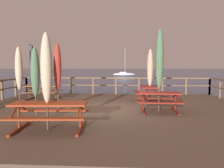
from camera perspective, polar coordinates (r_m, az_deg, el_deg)
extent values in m
plane|color=navy|center=(9.26, -0.29, -10.93)|extent=(600.00, 600.00, 0.00)
cube|color=brown|center=(9.17, -0.29, -8.82)|extent=(12.25, 10.45, 0.70)
cube|color=brown|center=(14.01, 1.03, 1.59)|extent=(11.95, 0.09, 0.08)
cube|color=brown|center=(14.04, 1.03, -0.33)|extent=(11.95, 0.07, 0.06)
cube|color=brown|center=(15.49, -21.65, -0.39)|extent=(0.10, 0.10, 1.05)
cube|color=brown|center=(14.92, -16.45, -0.43)|extent=(0.10, 0.10, 1.05)
cube|color=brown|center=(14.48, -10.87, -0.48)|extent=(0.10, 0.10, 1.05)
cube|color=brown|center=(14.19, -5.01, -0.51)|extent=(0.10, 0.10, 1.05)
cube|color=brown|center=(14.05, 1.03, -0.55)|extent=(0.10, 0.10, 1.05)
cube|color=brown|center=(14.07, 7.12, -0.57)|extent=(0.10, 0.10, 1.05)
cube|color=brown|center=(14.24, 13.13, -0.59)|extent=(0.10, 0.10, 1.05)
cube|color=brown|center=(14.57, 18.92, -0.61)|extent=(0.10, 0.10, 1.05)
cube|color=brown|center=(15.04, 24.41, -0.62)|extent=(0.10, 0.10, 1.05)
cube|color=brown|center=(12.93, -27.08, -1.49)|extent=(0.10, 0.10, 1.05)
cube|color=brown|center=(14.19, -24.12, -0.89)|extent=(0.10, 0.10, 1.05)
cube|color=brown|center=(15.49, -21.65, -0.39)|extent=(0.10, 0.10, 1.05)
cube|color=brown|center=(13.71, 26.59, -1.16)|extent=(0.10, 0.10, 1.05)
cube|color=brown|center=(15.04, 24.41, -0.62)|extent=(0.10, 0.10, 1.05)
cube|color=brown|center=(12.28, -17.93, -0.49)|extent=(1.85, 0.78, 0.05)
cube|color=brown|center=(11.79, -18.85, -2.18)|extent=(1.84, 0.30, 0.04)
cube|color=brown|center=(12.83, -17.01, -1.61)|extent=(1.84, 0.30, 0.04)
cube|color=brown|center=(12.64, -21.00, -3.68)|extent=(0.09, 1.40, 0.06)
cylinder|color=brown|center=(12.60, -21.04, -2.15)|extent=(0.07, 0.07, 0.74)
cylinder|color=brown|center=(12.32, -21.59, -1.28)|extent=(0.06, 0.63, 0.37)
cylinder|color=brown|center=(12.83, -20.57, -1.03)|extent=(0.06, 0.63, 0.37)
cube|color=brown|center=(12.12, -14.56, -3.86)|extent=(0.09, 1.40, 0.06)
cylinder|color=brown|center=(12.08, -14.59, -2.27)|extent=(0.07, 0.07, 0.74)
cylinder|color=brown|center=(11.79, -15.02, -1.36)|extent=(0.06, 0.63, 0.37)
cylinder|color=brown|center=(12.32, -14.23, -1.10)|extent=(0.06, 0.63, 0.37)
cube|color=#993819|center=(6.34, -16.25, -4.99)|extent=(2.14, 0.91, 0.05)
cube|color=#993819|center=(5.87, -17.64, -8.77)|extent=(2.11, 0.44, 0.04)
cube|color=#993819|center=(6.93, -14.97, -6.69)|extent=(2.11, 0.44, 0.04)
cube|color=maroon|center=(6.77, -23.32, -10.73)|extent=(0.18, 1.40, 0.06)
cylinder|color=maroon|center=(6.69, -23.41, -7.92)|extent=(0.07, 0.07, 0.74)
cylinder|color=maroon|center=(6.40, -24.44, -6.51)|extent=(0.10, 0.63, 0.37)
cylinder|color=maroon|center=(6.90, -22.58, -5.66)|extent=(0.10, 0.63, 0.37)
cube|color=maroon|center=(6.33, -8.37, -11.47)|extent=(0.18, 1.40, 0.06)
cylinder|color=maroon|center=(6.25, -8.41, -8.47)|extent=(0.07, 0.07, 0.74)
cylinder|color=maroon|center=(5.93, -8.79, -7.00)|extent=(0.10, 0.63, 0.37)
cylinder|color=maroon|center=(6.47, -8.11, -6.02)|extent=(0.10, 0.63, 0.37)
cube|color=maroon|center=(11.39, 9.60, -0.72)|extent=(0.76, 1.61, 0.05)
cube|color=maroon|center=(11.49, 12.35, -2.21)|extent=(0.28, 1.61, 0.04)
cube|color=maroon|center=(11.37, 6.77, -2.21)|extent=(0.28, 1.61, 0.04)
cube|color=maroon|center=(10.86, 9.90, -4.75)|extent=(1.40, 0.08, 0.06)
cylinder|color=maroon|center=(10.81, 9.93, -2.97)|extent=(0.07, 0.07, 0.74)
cylinder|color=maroon|center=(10.82, 11.42, -1.81)|extent=(0.63, 0.06, 0.37)
cylinder|color=maroon|center=(10.76, 8.46, -1.81)|extent=(0.63, 0.06, 0.37)
cube|color=maroon|center=(12.09, 9.23, -3.80)|extent=(1.40, 0.08, 0.06)
cylinder|color=maroon|center=(12.04, 9.25, -2.20)|extent=(0.07, 0.07, 0.74)
cylinder|color=maroon|center=(12.05, 10.59, -1.16)|extent=(0.63, 0.06, 0.37)
cylinder|color=maroon|center=(12.00, 7.93, -1.15)|extent=(0.63, 0.06, 0.37)
cube|color=maroon|center=(8.75, 12.41, -2.33)|extent=(1.65, 0.81, 0.05)
cube|color=maroon|center=(8.24, 12.87, -4.87)|extent=(1.64, 0.33, 0.04)
cube|color=maroon|center=(9.34, 11.93, -3.75)|extent=(1.64, 0.33, 0.04)
cube|color=maroon|center=(8.80, 8.19, -6.92)|extent=(0.12, 1.40, 0.06)
cylinder|color=maroon|center=(8.74, 8.22, -4.73)|extent=(0.07, 0.07, 0.74)
cylinder|color=maroon|center=(8.43, 8.34, -3.56)|extent=(0.07, 0.63, 0.37)
cylinder|color=maroon|center=(8.98, 8.13, -3.06)|extent=(0.07, 0.63, 0.37)
cube|color=maroon|center=(8.96, 16.39, -6.85)|extent=(0.12, 1.40, 0.06)
cylinder|color=maroon|center=(8.90, 16.44, -4.70)|extent=(0.07, 0.07, 0.74)
cylinder|color=maroon|center=(8.60, 16.84, -3.55)|extent=(0.07, 0.63, 0.37)
cylinder|color=maroon|center=(9.14, 16.12, -3.06)|extent=(0.07, 0.63, 0.37)
cylinder|color=#4C3828|center=(9.22, -14.16, 1.51)|extent=(0.06, 0.06, 2.61)
ellipsoid|color=#A33328|center=(9.21, -14.21, 4.38)|extent=(0.32, 0.32, 1.98)
cylinder|color=maroon|center=(9.21, -14.20, 3.46)|extent=(0.21, 0.21, 0.05)
cone|color=#4C3828|center=(9.26, -14.33, 10.05)|extent=(0.10, 0.10, 0.14)
cylinder|color=#4C3828|center=(6.24, -16.86, -0.11)|extent=(0.06, 0.06, 2.57)
ellipsoid|color=#CCB793|center=(6.22, -16.96, 4.08)|extent=(0.32, 0.32, 1.96)
cylinder|color=#7A6E58|center=(6.22, -16.93, 2.73)|extent=(0.21, 0.21, 0.05)
cone|color=#4C3828|center=(6.28, -17.15, 12.33)|extent=(0.10, 0.10, 0.14)
cylinder|color=#4C3828|center=(11.34, 10.02, 1.99)|extent=(0.06, 0.06, 2.56)
ellipsoid|color=tan|center=(11.33, 10.06, 4.27)|extent=(0.32, 0.32, 1.94)
cylinder|color=#71614F|center=(11.33, 10.05, 3.54)|extent=(0.21, 0.21, 0.05)
cone|color=#4C3828|center=(11.36, 10.12, 8.80)|extent=(0.10, 0.10, 0.14)
cylinder|color=#4C3828|center=(8.70, 12.40, 2.90)|extent=(0.06, 0.06, 3.08)
ellipsoid|color=#4C704C|center=(8.70, 12.46, 6.48)|extent=(0.32, 0.32, 2.34)
cylinder|color=#2D432D|center=(8.70, 12.44, 5.33)|extent=(0.21, 0.21, 0.05)
cone|color=#4C3828|center=(8.80, 12.58, 13.41)|extent=(0.10, 0.10, 0.14)
cylinder|color=#4C3828|center=(8.24, -19.60, 0.14)|extent=(0.06, 0.06, 2.35)
ellipsoid|color=#4C704C|center=(8.22, -19.68, 3.04)|extent=(0.32, 0.32, 1.79)
cylinder|color=#2D432D|center=(8.23, -19.65, 2.10)|extent=(0.21, 0.21, 0.05)
cone|color=#4C3828|center=(8.25, -19.83, 8.81)|extent=(0.10, 0.10, 0.14)
cylinder|color=#4C3828|center=(10.40, -23.33, 1.35)|extent=(0.06, 0.06, 2.52)
ellipsoid|color=#CCB793|center=(10.39, -23.41, 3.80)|extent=(0.32, 0.32, 1.91)
cylinder|color=#7A6E58|center=(10.39, -23.39, 3.01)|extent=(0.21, 0.21, 0.05)
cone|color=#4C3828|center=(10.42, -23.57, 8.66)|extent=(0.10, 0.10, 0.14)
cylinder|color=black|center=(14.71, -20.74, 3.58)|extent=(0.09, 0.09, 3.20)
cylinder|color=black|center=(14.50, -20.80, 9.59)|extent=(0.32, 0.51, 0.06)
cube|color=black|center=(14.21, -20.68, 8.89)|extent=(0.20, 0.20, 0.28)
sphere|color=#F4E08C|center=(14.21, -20.68, 8.89)|extent=(0.14, 0.14, 0.14)
ellipsoid|color=silver|center=(58.58, 3.17, 2.56)|extent=(6.11, 2.13, 0.90)
cube|color=silver|center=(58.55, 2.88, 3.05)|extent=(1.88, 1.23, 0.36)
cylinder|color=silver|center=(58.60, 3.48, 6.25)|extent=(0.10, 0.10, 7.00)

